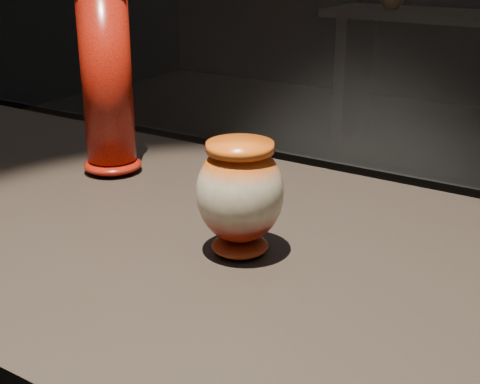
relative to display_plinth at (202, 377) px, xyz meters
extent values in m
cube|color=black|center=(0.00, 0.00, 0.24)|extent=(2.00, 0.80, 0.05)
ellipsoid|color=maroon|center=(0.09, -0.02, 0.28)|extent=(0.10, 0.10, 0.02)
ellipsoid|color=beige|center=(0.09, -0.02, 0.36)|extent=(0.15, 0.15, 0.15)
cylinder|color=orange|center=(0.09, -0.02, 0.43)|extent=(0.11, 0.11, 0.01)
ellipsoid|color=red|center=(-0.32, 0.15, 0.28)|extent=(0.12, 0.12, 0.03)
cylinder|color=red|center=(-0.32, 0.15, 0.46)|extent=(0.10, 0.10, 0.32)
cube|color=black|center=(-1.37, 3.69, -0.21)|extent=(0.08, 0.50, 0.85)
camera|label=1|loc=(0.58, -0.77, 0.70)|focal=50.00mm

